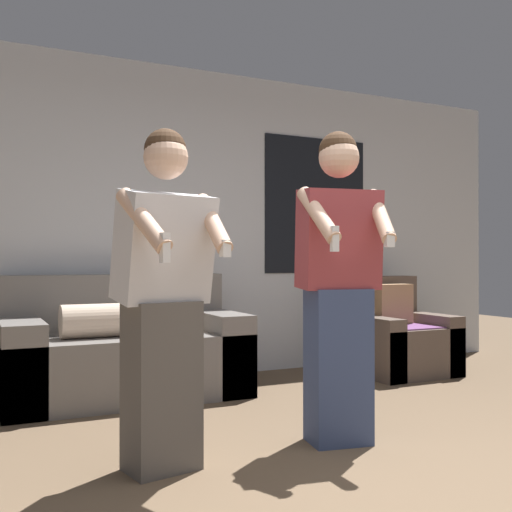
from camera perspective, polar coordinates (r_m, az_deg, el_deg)
name	(u,v)px	position (r m, az deg, el deg)	size (l,w,h in m)	color
ground_plane	(427,510)	(2.74, 15.94, -22.26)	(14.00, 14.00, 0.00)	brown
wall_back	(185,222)	(5.27, -6.77, 3.21)	(6.93, 0.07, 2.70)	silver
couch	(124,352)	(4.66, -12.45, -8.96)	(1.75, 0.91, 0.91)	slate
armchair	(394,339)	(5.65, 13.05, -7.71)	(0.82, 0.83, 0.87)	brown
person_left	(164,298)	(2.94, -8.77, -4.02)	(0.50, 0.55, 1.66)	#56514C
person_right	(339,284)	(3.38, 7.89, -2.65)	(0.50, 0.52, 1.74)	#384770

